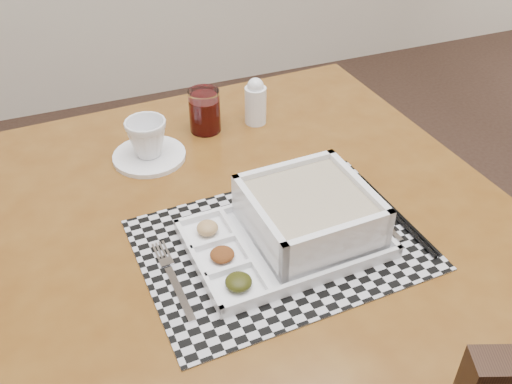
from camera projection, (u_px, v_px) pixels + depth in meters
dining_table at (248, 234)px, 1.10m from camera, size 0.96×0.96×0.69m
placemat at (281, 244)px, 0.97m from camera, size 0.48×0.36×0.00m
serving_tray at (302, 221)px, 0.96m from camera, size 0.33×0.23×0.09m
fork at (173, 277)px, 0.90m from camera, size 0.02×0.19×0.00m
spoon at (358, 195)px, 1.07m from camera, size 0.04×0.18×0.01m
chopsticks at (395, 214)px, 1.02m from camera, size 0.03×0.24×0.01m
saucer at (149, 156)px, 1.17m from camera, size 0.15×0.15×0.01m
cup at (147, 138)px, 1.15m from camera, size 0.10×0.10×0.08m
juice_glass at (205, 112)px, 1.24m from camera, size 0.07×0.07×0.10m
creamer_bottle at (256, 102)px, 1.26m from camera, size 0.05×0.05×0.11m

